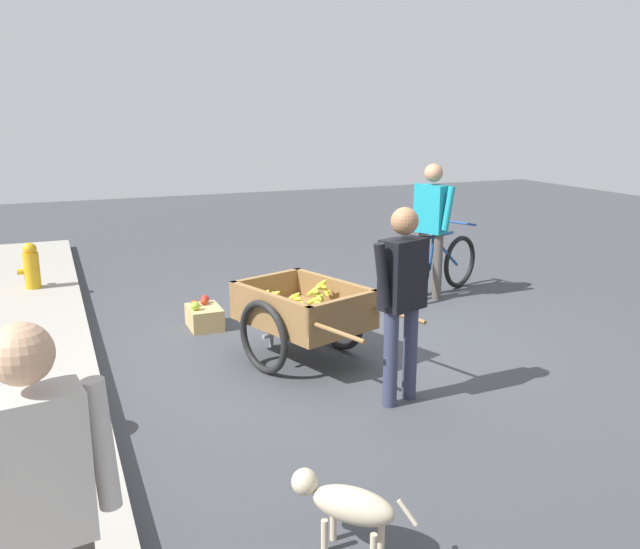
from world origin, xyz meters
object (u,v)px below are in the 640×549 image
Objects in this scene: fruit_cart at (302,314)px; apple_crate at (204,316)px; bicycle at (437,267)px; dog at (346,503)px; fire_hydrant at (32,270)px; cyclist_person at (432,219)px; bystander_person at (38,500)px; vendor_person at (403,290)px; plastic_bucket at (80,419)px.

apple_crate is (1.24, 0.61, -0.32)m from fruit_cart.
bicycle reaches higher than fruit_cart.
fire_hydrant is at bearing 14.67° from dog.
cyclist_person is at bearing -36.60° from dog.
dog is 3.79m from apple_crate.
vendor_person is at bearing -52.11° from bystander_person.
vendor_person is at bearing -37.70° from dog.
bystander_person is at bearing 109.37° from dog.
cyclist_person is 4.76m from fire_hydrant.
bicycle is (2.48, -1.90, -0.54)m from vendor_person.
fire_hydrant is (1.80, 4.37, -0.61)m from cyclist_person.
fruit_cart is 2.09m from plastic_bucket.
bicycle is at bearing -62.99° from plastic_bucket.
bicycle is 2.94× the size of dog.
fruit_cart reaches higher than dog.
apple_crate is (-1.89, -1.63, -0.21)m from fire_hydrant.
bicycle is at bearing -44.77° from bystander_person.
fire_hydrant is (5.68, 1.49, 0.06)m from dog.
apple_crate is at bearing -139.20° from fire_hydrant.
bicycle reaches higher than plastic_bucket.
bystander_person is at bearing 175.31° from plastic_bucket.
vendor_person is at bearing -148.24° from fire_hydrant.
fruit_cart is 4.11× the size of apple_crate.
apple_crate is 0.29× the size of bystander_person.
fruit_cart is 3.43× the size of dog.
plastic_bucket is (1.80, 1.17, -0.14)m from dog.
cyclist_person is 2.86m from apple_crate.
plastic_bucket is at bearing 117.01° from bicycle.
cyclist_person is at bearing -35.93° from vendor_person.
cyclist_person reaches higher than fire_hydrant.
bicycle reaches higher than fire_hydrant.
dog reaches higher than plastic_bucket.
vendor_person reaches higher than fruit_cart.
plastic_bucket is (-3.88, -0.31, -0.21)m from fire_hydrant.
fruit_cart is 1.20× the size of vendor_person.
apple_crate is at bearing -33.52° from plastic_bucket.
fire_hydrant is at bearing 4.59° from plastic_bucket.
bicycle reaches higher than dog.
fruit_cart reaches higher than apple_crate.
bicycle is (1.39, -2.27, -0.08)m from fruit_cart.
cyclist_person reaches higher than fruit_cart.
plastic_bucket is at bearing -4.69° from bystander_person.
apple_crate is (3.79, -0.14, -0.15)m from dog.
plastic_bucket is 0.19× the size of bystander_person.
bystander_person is (-1.94, 2.49, 0.02)m from vendor_person.
bicycle is 4.71m from plastic_bucket.
fire_hydrant is at bearing 31.76° from vendor_person.
fire_hydrant is 2.50m from apple_crate.
vendor_person is at bearing 144.07° from cyclist_person.
cyclist_person is at bearing -44.23° from bystander_person.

